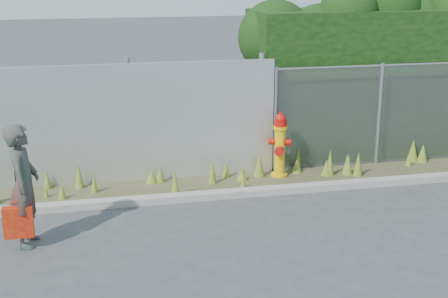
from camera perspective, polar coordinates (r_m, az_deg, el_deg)
name	(u,v)px	position (r m, az deg, el deg)	size (l,w,h in m)	color
ground	(264,239)	(9.28, 3.70, -8.24)	(80.00, 80.00, 0.00)	#3C3C3F
curb	(236,193)	(10.87, 1.10, -4.07)	(16.00, 0.22, 0.12)	gray
weed_strip	(206,177)	(11.44, -1.63, -2.59)	(16.00, 1.33, 0.52)	#464028
corrugated_fence	(42,128)	(11.47, -16.32, 1.83)	(8.50, 0.21, 2.30)	#B3B7BB
chainlink_fence	(427,112)	(13.23, 18.09, 3.27)	(6.50, 0.07, 2.05)	gray
hedge	(417,55)	(14.04, 17.20, 8.21)	(7.57, 2.11, 3.77)	black
fire_hydrant	(280,146)	(11.72, 5.14, 0.28)	(0.42, 0.38, 1.27)	#E3B10B
woman	(24,186)	(9.23, -17.84, -3.21)	(0.65, 0.43, 1.79)	#0F604E
red_tote_bag	(18,222)	(9.23, -18.30, -6.35)	(0.41, 0.15, 0.53)	#9D090B
black_shoulder_bag	(23,176)	(9.33, -17.90, -2.40)	(0.23, 0.09, 0.17)	black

